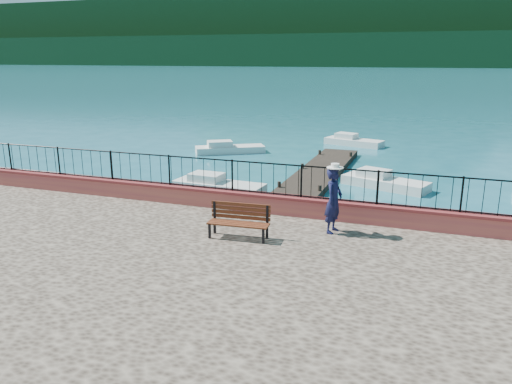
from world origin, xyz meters
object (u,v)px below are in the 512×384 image
Objects in this scene: park_bench at (239,228)px; boat_0 at (219,183)px; person at (334,201)px; boat_4 at (354,139)px; boat_3 at (230,147)px; boat_1 at (385,179)px.

park_bench reaches higher than boat_0.
person reaches higher than park_bench.
boat_4 is at bearing 78.86° from boat_0.
boat_3 is at bearing 113.38° from boat_0.
person is 9.55m from boat_0.
park_bench is 11.71m from boat_1.
boat_0 is at bearing -89.25° from boat_4.
boat_3 is at bearing -126.07° from boat_4.
park_bench is 22.20m from boat_4.
boat_3 is at bearing 108.97° from park_bench.
park_bench is 0.42× the size of boat_4.
park_bench is at bearing -98.08° from boat_3.
boat_0 is at bearing 54.25° from person.
boat_1 and boat_3 have the same top height.
boat_0 is at bearing 112.84° from park_bench.
boat_3 is (-3.07, 8.67, 0.00)m from boat_0.
boat_1 and boat_4 have the same top height.
park_bench is 9.22m from boat_0.
park_bench is 0.42× the size of boat_1.
boat_0 is 0.98× the size of boat_3.
boat_3 is (-9.96, 5.47, 0.00)m from boat_1.
boat_0 and boat_4 have the same top height.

